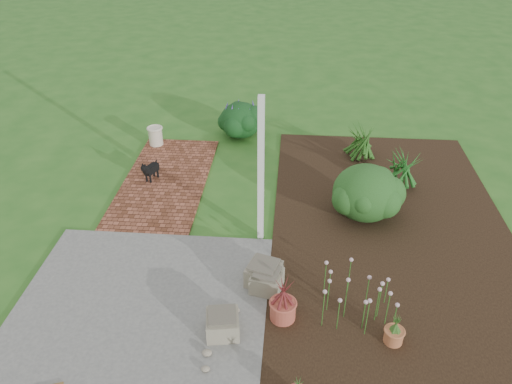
# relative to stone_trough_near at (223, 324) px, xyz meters

# --- Properties ---
(ground) EXTENTS (80.00, 80.00, 0.00)m
(ground) POSITION_rel_stone_trough_near_xyz_m (0.04, 2.02, -0.18)
(ground) COLOR #29631F
(ground) RESTS_ON ground
(concrete_patio) EXTENTS (3.50, 3.50, 0.04)m
(concrete_patio) POSITION_rel_stone_trough_near_xyz_m (-1.21, 0.27, -0.16)
(concrete_patio) COLOR slate
(concrete_patio) RESTS_ON ground
(brick_path) EXTENTS (1.60, 3.50, 0.04)m
(brick_path) POSITION_rel_stone_trough_near_xyz_m (-1.66, 3.77, -0.16)
(brick_path) COLOR #5A2F1C
(brick_path) RESTS_ON ground
(garden_bed) EXTENTS (4.00, 7.00, 0.03)m
(garden_bed) POSITION_rel_stone_trough_near_xyz_m (2.54, 2.52, -0.17)
(garden_bed) COLOR black
(garden_bed) RESTS_ON ground
(veranda_post) EXTENTS (0.10, 0.10, 2.50)m
(veranda_post) POSITION_rel_stone_trough_near_xyz_m (0.34, 2.12, 1.07)
(veranda_post) COLOR white
(veranda_post) RESTS_ON ground
(stone_trough_near) EXTENTS (0.48, 0.48, 0.28)m
(stone_trough_near) POSITION_rel_stone_trough_near_xyz_m (0.00, 0.00, 0.00)
(stone_trough_near) COLOR #766D59
(stone_trough_near) RESTS_ON concrete_patio
(stone_trough_mid) EXTENTS (0.57, 0.57, 0.30)m
(stone_trough_mid) POSITION_rel_stone_trough_near_xyz_m (0.47, 1.00, 0.01)
(stone_trough_mid) COLOR #7C765C
(stone_trough_mid) RESTS_ON concrete_patio
(stone_trough_far) EXTENTS (0.50, 0.50, 0.28)m
(stone_trough_far) POSITION_rel_stone_trough_near_xyz_m (0.52, 0.87, -0.00)
(stone_trough_far) COLOR #746D56
(stone_trough_far) RESTS_ON concrete_patio
(black_dog) EXTENTS (0.27, 0.46, 0.41)m
(black_dog) POSITION_rel_stone_trough_near_xyz_m (-1.93, 3.73, 0.11)
(black_dog) COLOR black
(black_dog) RESTS_ON brick_path
(cream_ceramic_urn) EXTENTS (0.36, 0.36, 0.40)m
(cream_ceramic_urn) POSITION_rel_stone_trough_near_xyz_m (-2.22, 5.26, 0.06)
(cream_ceramic_urn) COLOR beige
(cream_ceramic_urn) RESTS_ON brick_path
(evergreen_shrub) EXTENTS (1.36, 1.36, 0.97)m
(evergreen_shrub) POSITION_rel_stone_trough_near_xyz_m (2.10, 2.88, 0.34)
(evergreen_shrub) COLOR #183610
(evergreen_shrub) RESTS_ON garden_bed
(agapanthus_clump_back) EXTENTS (1.12, 1.12, 0.91)m
(agapanthus_clump_back) POSITION_rel_stone_trough_near_xyz_m (2.88, 3.90, 0.30)
(agapanthus_clump_back) COLOR #0A390B
(agapanthus_clump_back) RESTS_ON garden_bed
(agapanthus_clump_front) EXTENTS (1.21, 1.21, 0.84)m
(agapanthus_clump_front) POSITION_rel_stone_trough_near_xyz_m (2.23, 5.04, 0.27)
(agapanthus_clump_front) COLOR #103613
(agapanthus_clump_front) RESTS_ON garden_bed
(pink_flower_patch) EXTENTS (1.36, 1.36, 0.67)m
(pink_flower_patch) POSITION_rel_stone_trough_near_xyz_m (1.76, 0.55, 0.18)
(pink_flower_patch) COLOR #113D0F
(pink_flower_patch) RESTS_ON garden_bed
(terracotta_pot_bronze) EXTENTS (0.39, 0.39, 0.28)m
(terracotta_pot_bronze) POSITION_rel_stone_trough_near_xyz_m (0.77, 0.33, -0.01)
(terracotta_pot_bronze) COLOR #B14E3C
(terracotta_pot_bronze) RESTS_ON garden_bed
(terracotta_pot_small_left) EXTENTS (0.25, 0.25, 0.20)m
(terracotta_pot_small_left) POSITION_rel_stone_trough_near_xyz_m (2.20, 0.03, -0.05)
(terracotta_pot_small_left) COLOR #B4663D
(terracotta_pot_small_left) RESTS_ON garden_bed
(purple_flowering_bush) EXTENTS (1.03, 1.03, 0.81)m
(purple_flowering_bush) POSITION_rel_stone_trough_near_xyz_m (-0.39, 5.95, 0.22)
(purple_flowering_bush) COLOR black
(purple_flowering_bush) RESTS_ON ground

